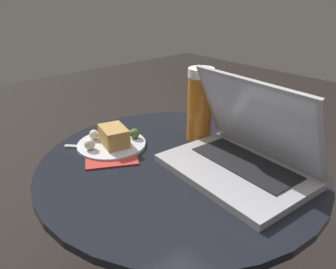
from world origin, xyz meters
TOP-DOWN VIEW (x-y plane):
  - table at (0.00, 0.00)m, footprint 0.72×0.72m
  - napkin at (-0.17, -0.10)m, footprint 0.23×0.21m
  - laptop at (0.13, 0.08)m, footprint 0.36×0.26m
  - beer_glass at (-0.07, 0.14)m, footprint 0.07×0.07m
  - snack_plate at (-0.19, -0.08)m, footprint 0.19×0.19m
  - fork at (-0.20, -0.11)m, footprint 0.14×0.14m

SIDE VIEW (x-z plane):
  - table at x=0.00m, z-range 0.12..0.63m
  - napkin at x=-0.17m, z-range 0.51..0.51m
  - fork at x=-0.20m, z-range 0.51..0.52m
  - snack_plate at x=-0.19m, z-range 0.50..0.56m
  - laptop at x=0.13m, z-range 0.44..0.67m
  - beer_glass at x=-0.07m, z-range 0.51..0.72m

